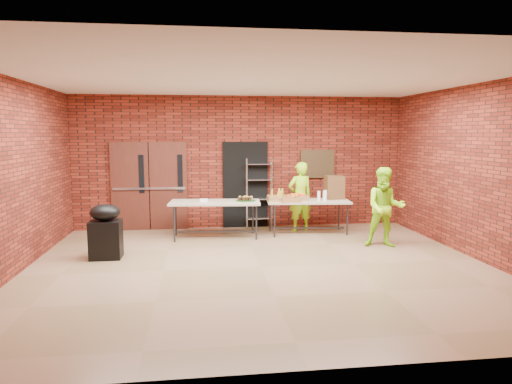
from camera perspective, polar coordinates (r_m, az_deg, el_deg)
room at (r=7.68m, az=0.56°, el=2.15°), size 8.08×7.08×3.28m
double_doors at (r=11.15m, az=-13.16°, el=0.73°), size 1.78×0.12×2.10m
dark_doorway at (r=11.17m, az=-1.35°, el=0.91°), size 1.10×0.06×2.10m
bronze_plaque at (r=11.44m, az=7.67°, el=3.51°), size 0.85×0.04×0.70m
wire_rack at (r=11.09m, az=0.40°, el=-0.16°), size 0.63×0.22×1.70m
table_left at (r=10.09m, az=-5.14°, el=-1.56°), size 2.04×1.00×0.81m
table_right at (r=10.54m, az=6.54°, el=-1.39°), size 1.94×0.96×0.77m
basket_bananas at (r=10.39m, az=2.82°, el=-0.75°), size 0.48×0.38×0.15m
basket_oranges at (r=10.55m, az=5.24°, el=-0.67°), size 0.46×0.36×0.14m
basket_apples at (r=10.26m, az=4.33°, el=-0.92°), size 0.42×0.33×0.13m
muffin_tray at (r=10.11m, az=-1.30°, el=-0.84°), size 0.44×0.44×0.11m
napkin_box at (r=10.08m, az=-6.54°, el=-1.03°), size 0.17×0.11×0.06m
coffee_dispenser at (r=10.84m, az=9.74°, el=0.59°), size 0.41×0.37×0.55m
cup_stack_front at (r=10.50m, az=8.55°, el=-0.49°), size 0.07×0.07×0.22m
cup_stack_mid at (r=10.48m, az=8.64°, el=-0.44°), size 0.08×0.08×0.24m
cup_stack_back at (r=10.55m, az=7.86°, el=-0.46°), size 0.07×0.07×0.22m
covered_grill at (r=8.86m, az=-18.28°, el=-4.69°), size 0.56×0.47×1.01m
volunteer_woman at (r=10.80m, az=5.52°, el=-0.57°), size 0.67×0.52×1.64m
volunteer_man at (r=9.59m, az=15.83°, el=-1.86°), size 0.92×0.80×1.62m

